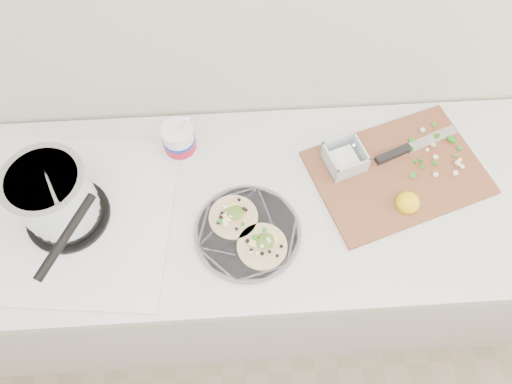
{
  "coord_description": "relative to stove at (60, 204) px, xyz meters",
  "views": [
    {
      "loc": [
        0.02,
        0.74,
        2.19
      ],
      "look_at": [
        0.07,
        1.41,
        0.96
      ],
      "focal_mm": 35.0,
      "sensor_mm": 36.0,
      "label": 1
    }
  ],
  "objects": [
    {
      "name": "counter",
      "position": [
        0.47,
        0.04,
        -0.54
      ],
      "size": [
        2.44,
        0.66,
        0.9
      ],
      "color": "beige",
      "rests_on": "ground"
    },
    {
      "name": "stove",
      "position": [
        0.0,
        0.0,
        0.0
      ],
      "size": [
        0.63,
        0.59,
        0.27
      ],
      "rotation": [
        0.0,
        0.0,
        -0.11
      ],
      "color": "silver",
      "rests_on": "counter"
    },
    {
      "name": "taco_plate",
      "position": [
        0.5,
        -0.08,
        -0.07
      ],
      "size": [
        0.3,
        0.3,
        0.04
      ],
      "rotation": [
        0.0,
        0.0,
        0.41
      ],
      "color": "#5C5B63",
      "rests_on": "counter"
    },
    {
      "name": "tub",
      "position": [
        0.32,
        0.21,
        -0.02
      ],
      "size": [
        0.1,
        0.1,
        0.22
      ],
      "rotation": [
        0.0,
        0.0,
        -0.15
      ],
      "color": "white",
      "rests_on": "counter"
    },
    {
      "name": "cutboard",
      "position": [
        0.95,
        0.1,
        -0.07
      ],
      "size": [
        0.58,
        0.48,
        0.08
      ],
      "rotation": [
        0.0,
        0.0,
        0.31
      ],
      "color": "brown",
      "rests_on": "counter"
    }
  ]
}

